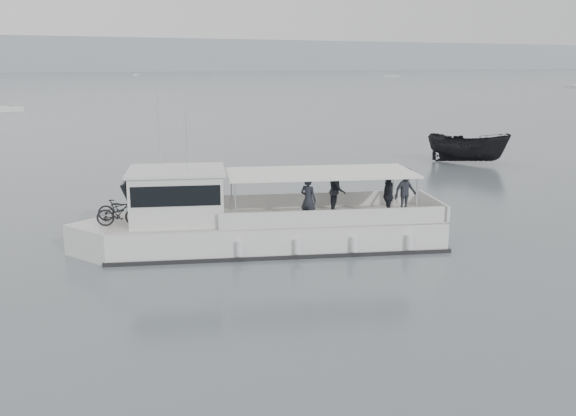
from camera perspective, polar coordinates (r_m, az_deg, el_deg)
name	(u,v)px	position (r m, az deg, el deg)	size (l,w,h in m)	color
ground	(120,247)	(27.62, -14.68, -3.34)	(1400.00, 1400.00, 0.00)	#535D62
tour_boat	(245,223)	(26.32, -3.86, -1.35)	(15.08, 8.10, 6.43)	silver
dark_motorboat	(468,148)	(50.63, 15.69, 5.18)	(2.32, 6.16, 2.38)	black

